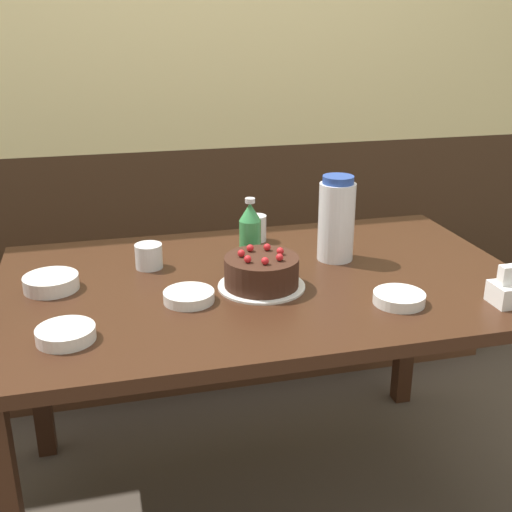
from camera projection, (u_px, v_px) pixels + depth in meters
ground_plane at (262, 495)px, 2.06m from camera, size 12.00×12.00×0.00m
back_wall at (197, 67)px, 2.57m from camera, size 4.80×0.04×2.50m
bench_seat at (213, 322)px, 2.74m from camera, size 2.34×0.38×0.44m
dining_table at (263, 307)px, 1.83m from camera, size 1.46×0.90×0.75m
birthday_cake at (262, 272)px, 1.72m from camera, size 0.24×0.24×0.11m
water_pitcher at (336, 219)px, 1.90m from camera, size 0.11×0.11×0.26m
soju_bottle at (250, 234)px, 1.86m from camera, size 0.06×0.06×0.20m
bowl_soup_white at (51, 283)px, 1.72m from camera, size 0.15×0.15×0.04m
bowl_rice_small at (189, 296)px, 1.65m from camera, size 0.13×0.13×0.03m
bowl_side_dish at (66, 334)px, 1.45m from camera, size 0.13×0.13×0.03m
bowl_sauce_shallow at (399, 298)px, 1.64m from camera, size 0.13×0.13×0.03m
glass_water_tall at (257, 228)px, 2.08m from camera, size 0.06×0.06×0.08m
glass_tumbler_short at (149, 256)px, 1.86m from camera, size 0.08×0.08×0.07m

